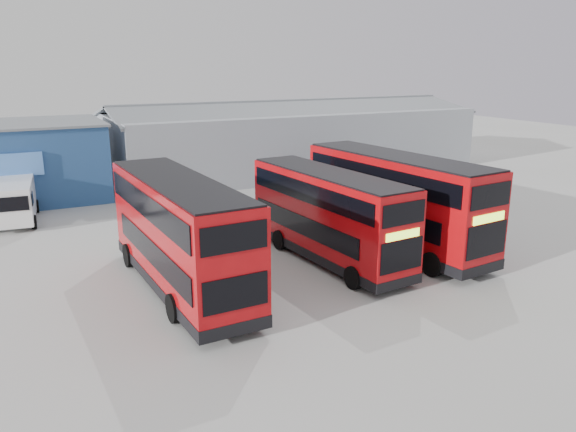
{
  "coord_description": "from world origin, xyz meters",
  "views": [
    {
      "loc": [
        -14.04,
        -22.88,
        8.89
      ],
      "look_at": [
        -2.8,
        -0.8,
        2.1
      ],
      "focal_mm": 35.0,
      "sensor_mm": 36.0,
      "label": 1
    }
  ],
  "objects_px": {
    "double_decker_right": "(395,203)",
    "single_decker_blue": "(379,184)",
    "maintenance_shed": "(290,138)",
    "panel_van": "(13,199)",
    "office_block": "(6,162)",
    "double_decker_centre": "(328,217)",
    "double_decker_left": "(180,236)"
  },
  "relations": [
    {
      "from": "double_decker_left",
      "to": "double_decker_centre",
      "type": "relative_size",
      "value": 1.09
    },
    {
      "from": "double_decker_left",
      "to": "double_decker_right",
      "type": "relative_size",
      "value": 0.98
    },
    {
      "from": "double_decker_left",
      "to": "panel_van",
      "type": "distance_m",
      "value": 15.15
    },
    {
      "from": "maintenance_shed",
      "to": "double_decker_left",
      "type": "distance_m",
      "value": 27.41
    },
    {
      "from": "double_decker_centre",
      "to": "double_decker_right",
      "type": "distance_m",
      "value": 3.84
    },
    {
      "from": "double_decker_right",
      "to": "double_decker_left",
      "type": "bearing_deg",
      "value": 176.96
    },
    {
      "from": "double_decker_right",
      "to": "single_decker_blue",
      "type": "distance_m",
      "value": 7.92
    },
    {
      "from": "single_decker_blue",
      "to": "panel_van",
      "type": "relative_size",
      "value": 2.07
    },
    {
      "from": "office_block",
      "to": "single_decker_blue",
      "type": "relative_size",
      "value": 1.04
    },
    {
      "from": "maintenance_shed",
      "to": "double_decker_right",
      "type": "height_order",
      "value": "maintenance_shed"
    },
    {
      "from": "double_decker_centre",
      "to": "panel_van",
      "type": "height_order",
      "value": "double_decker_centre"
    },
    {
      "from": "office_block",
      "to": "double_decker_left",
      "type": "height_order",
      "value": "office_block"
    },
    {
      "from": "double_decker_centre",
      "to": "double_decker_right",
      "type": "height_order",
      "value": "double_decker_right"
    },
    {
      "from": "single_decker_blue",
      "to": "office_block",
      "type": "bearing_deg",
      "value": -24.61
    },
    {
      "from": "double_decker_right",
      "to": "single_decker_blue",
      "type": "xyz_separation_m",
      "value": [
        4.0,
        6.79,
        -0.75
      ]
    },
    {
      "from": "double_decker_centre",
      "to": "single_decker_blue",
      "type": "height_order",
      "value": "double_decker_centre"
    },
    {
      "from": "maintenance_shed",
      "to": "panel_van",
      "type": "bearing_deg",
      "value": -159.82
    },
    {
      "from": "office_block",
      "to": "double_decker_right",
      "type": "distance_m",
      "value": 25.73
    },
    {
      "from": "office_block",
      "to": "double_decker_centre",
      "type": "height_order",
      "value": "office_block"
    },
    {
      "from": "maintenance_shed",
      "to": "double_decker_centre",
      "type": "height_order",
      "value": "maintenance_shed"
    },
    {
      "from": "double_decker_left",
      "to": "double_decker_right",
      "type": "height_order",
      "value": "double_decker_right"
    },
    {
      "from": "double_decker_left",
      "to": "single_decker_blue",
      "type": "xyz_separation_m",
      "value": [
        14.89,
        7.23,
        -0.71
      ]
    },
    {
      "from": "double_decker_right",
      "to": "panel_van",
      "type": "height_order",
      "value": "double_decker_right"
    },
    {
      "from": "office_block",
      "to": "double_decker_centre",
      "type": "relative_size",
      "value": 1.23
    },
    {
      "from": "maintenance_shed",
      "to": "panel_van",
      "type": "height_order",
      "value": "maintenance_shed"
    },
    {
      "from": "single_decker_blue",
      "to": "panel_van",
      "type": "height_order",
      "value": "single_decker_blue"
    },
    {
      "from": "double_decker_centre",
      "to": "single_decker_blue",
      "type": "distance_m",
      "value": 10.43
    },
    {
      "from": "panel_van",
      "to": "maintenance_shed",
      "type": "bearing_deg",
      "value": 25.67
    },
    {
      "from": "double_decker_left",
      "to": "double_decker_right",
      "type": "bearing_deg",
      "value": -179.84
    },
    {
      "from": "double_decker_left",
      "to": "double_decker_centre",
      "type": "bearing_deg",
      "value": -179.15
    },
    {
      "from": "maintenance_shed",
      "to": "single_decker_blue",
      "type": "bearing_deg",
      "value": -95.23
    },
    {
      "from": "double_decker_centre",
      "to": "panel_van",
      "type": "distance_m",
      "value": 18.68
    }
  ]
}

